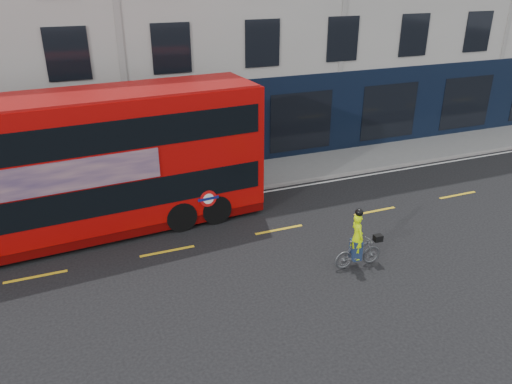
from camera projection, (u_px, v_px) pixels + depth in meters
ground at (178, 275)px, 15.03m from camera, size 120.00×120.00×0.00m
pavement at (141, 192)px, 20.52m from camera, size 60.00×3.00×0.12m
kerb at (147, 206)px, 19.24m from camera, size 60.00×0.12×0.13m
road_edge_line at (149, 211)px, 19.01m from camera, size 58.00×0.10×0.01m
lane_dashes at (167, 251)px, 16.30m from camera, size 58.00×0.12×0.01m
bus at (85, 165)px, 16.53m from camera, size 12.22×3.55×4.87m
cyclist at (358, 247)px, 15.23m from camera, size 1.58×0.55×1.99m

